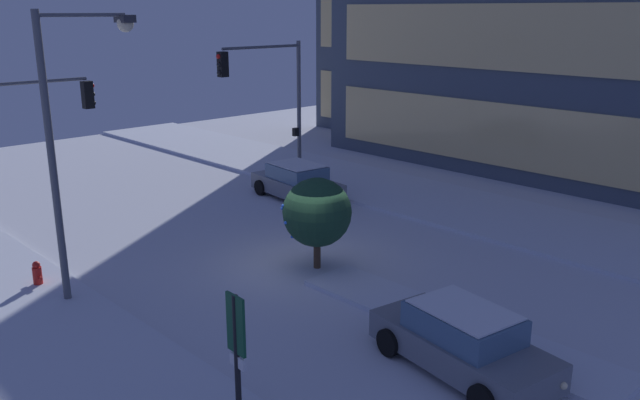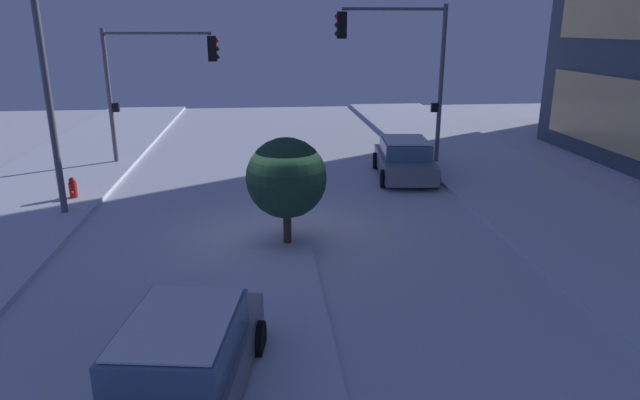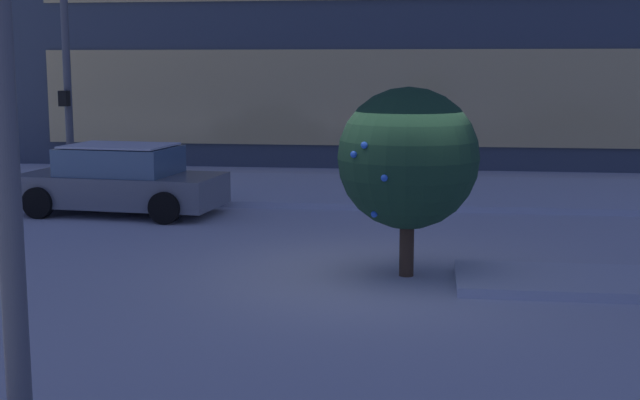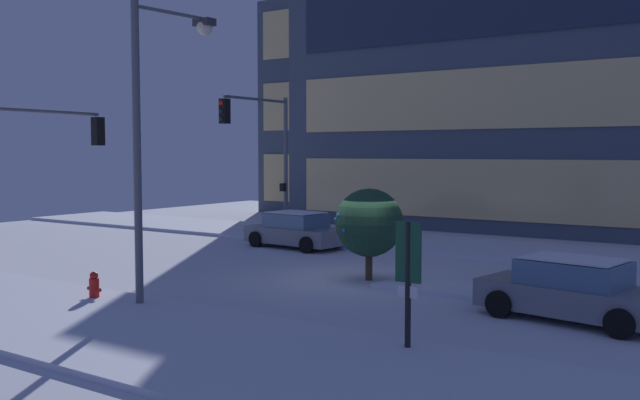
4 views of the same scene
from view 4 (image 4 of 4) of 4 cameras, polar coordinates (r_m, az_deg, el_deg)
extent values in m
plane|color=silver|center=(22.20, 3.29, -6.43)|extent=(52.00, 52.00, 0.00)
cube|color=silver|center=(15.64, -13.12, -10.67)|extent=(52.00, 5.20, 0.14)
cube|color=silver|center=(29.76, 11.70, -3.73)|extent=(52.00, 5.20, 0.14)
cube|color=silver|center=(19.73, 16.93, -7.70)|extent=(9.00, 1.80, 0.14)
cube|color=#E5C67F|center=(34.40, 14.62, 0.78)|extent=(22.71, 0.10, 2.91)
cube|color=#E5C67F|center=(34.45, 14.75, 8.04)|extent=(22.71, 0.10, 2.91)
cube|color=#232D42|center=(35.05, 14.88, 15.18)|extent=(22.71, 0.10, 2.91)
cube|color=#424C5B|center=(47.61, 3.30, 7.44)|extent=(10.84, 8.42, 13.87)
cube|color=#E5C67F|center=(43.95, 0.45, 1.72)|extent=(9.76, 0.10, 3.08)
cube|color=#E5C67F|center=(44.02, 0.46, 7.74)|extent=(9.76, 0.10, 3.08)
cube|color=#E5C67F|center=(44.57, 0.46, 13.68)|extent=(9.76, 0.10, 3.08)
cube|color=slate|center=(17.78, 19.79, -7.52)|extent=(4.54, 2.45, 0.66)
cube|color=slate|center=(17.67, 19.84, -5.58)|extent=(2.55, 1.96, 0.60)
cube|color=white|center=(17.62, 19.86, -4.50)|extent=(2.37, 1.83, 0.04)
cylinder|color=black|center=(16.50, 23.13, -9.19)|extent=(0.69, 0.32, 0.66)
cylinder|color=black|center=(19.19, 16.91, -7.23)|extent=(0.69, 0.32, 0.66)
cylinder|color=black|center=(17.64, 14.32, -8.16)|extent=(0.69, 0.32, 0.66)
cube|color=slate|center=(29.39, -1.96, -2.85)|extent=(4.48, 2.33, 0.66)
cube|color=slate|center=(29.32, -1.96, -1.66)|extent=(2.49, 1.94, 0.60)
cube|color=white|center=(29.29, -1.96, -1.01)|extent=(2.31, 1.81, 0.04)
sphere|color=#F9E5B2|center=(30.43, -5.82, -2.70)|extent=(0.16, 0.16, 0.16)
sphere|color=#F9E5B2|center=(31.33, -4.13, -2.50)|extent=(0.16, 0.16, 0.16)
cylinder|color=black|center=(29.70, -5.22, -3.18)|extent=(0.68, 0.29, 0.66)
cylinder|color=black|center=(31.06, -2.74, -2.86)|extent=(0.68, 0.29, 0.66)
cylinder|color=black|center=(27.78, -1.08, -3.65)|extent=(0.68, 0.29, 0.66)
cylinder|color=black|center=(29.22, 1.36, -3.28)|extent=(0.68, 0.29, 0.66)
cylinder|color=#565960|center=(24.95, -21.42, 6.70)|extent=(0.12, 4.26, 0.12)
cube|color=black|center=(26.19, -17.55, 5.33)|extent=(0.32, 0.36, 1.00)
sphere|color=red|center=(26.32, -17.24, 6.02)|extent=(0.20, 0.20, 0.20)
sphere|color=black|center=(26.31, -17.22, 5.33)|extent=(0.20, 0.20, 0.20)
sphere|color=black|center=(26.31, -17.21, 4.63)|extent=(0.20, 0.20, 0.20)
cylinder|color=#565960|center=(31.85, -2.79, 2.51)|extent=(0.18, 0.18, 6.42)
cylinder|color=#565960|center=(30.31, -5.15, 8.13)|extent=(0.12, 4.09, 0.12)
cube|color=black|center=(28.71, -7.73, 7.14)|extent=(0.32, 0.36, 1.00)
sphere|color=red|center=(28.59, -8.00, 7.80)|extent=(0.20, 0.20, 0.20)
sphere|color=black|center=(28.57, -7.99, 7.16)|extent=(0.20, 0.20, 0.20)
sphere|color=black|center=(28.55, -7.98, 6.52)|extent=(0.20, 0.20, 0.20)
cube|color=black|center=(31.70, -3.03, 1.03)|extent=(0.20, 0.24, 0.36)
cylinder|color=#565960|center=(18.30, -14.59, 3.45)|extent=(0.20, 0.20, 7.75)
cylinder|color=#565960|center=(19.31, -11.97, 14.63)|extent=(0.35, 2.24, 0.10)
cube|color=#333338|center=(19.99, -9.35, 14.00)|extent=(0.56, 0.36, 0.20)
sphere|color=#F9E5B2|center=(19.97, -9.35, 13.63)|extent=(0.44, 0.44, 0.44)
cylinder|color=red|center=(19.70, -17.82, -6.98)|extent=(0.26, 0.26, 0.65)
sphere|color=red|center=(19.63, -17.85, -5.86)|extent=(0.22, 0.22, 0.22)
cylinder|color=red|center=(19.84, -18.15, -6.82)|extent=(0.12, 0.10, 0.10)
cylinder|color=red|center=(19.56, -17.50, -6.96)|extent=(0.12, 0.10, 0.10)
cylinder|color=black|center=(14.00, 7.15, -7.11)|extent=(0.12, 0.12, 2.62)
cube|color=#144C2D|center=(13.88, 7.17, -4.22)|extent=(0.55, 0.08, 1.20)
cube|color=white|center=(14.01, 7.15, -7.37)|extent=(0.44, 0.07, 0.24)
cylinder|color=#473323|center=(22.00, 3.99, -5.35)|extent=(0.22, 0.22, 0.90)
sphere|color=#1E4228|center=(21.83, 4.00, -1.84)|extent=(2.12, 2.12, 2.12)
sphere|color=blue|center=(21.37, 1.49, -1.24)|extent=(0.10, 0.10, 0.10)
sphere|color=blue|center=(21.13, 1.92, -2.49)|extent=(0.10, 0.10, 0.10)
sphere|color=blue|center=(21.55, 1.27, -1.57)|extent=(0.10, 0.10, 0.10)
sphere|color=blue|center=(22.61, 3.98, -3.72)|extent=(0.10, 0.10, 0.10)
sphere|color=blue|center=(21.62, 2.13, -3.90)|extent=(0.10, 0.10, 0.10)
camera|label=1|loc=(7.40, 64.90, 32.20)|focal=37.11mm
camera|label=2|loc=(18.56, 44.02, 7.76)|focal=31.10mm
camera|label=3|loc=(11.98, -26.78, -0.33)|focal=48.90mm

